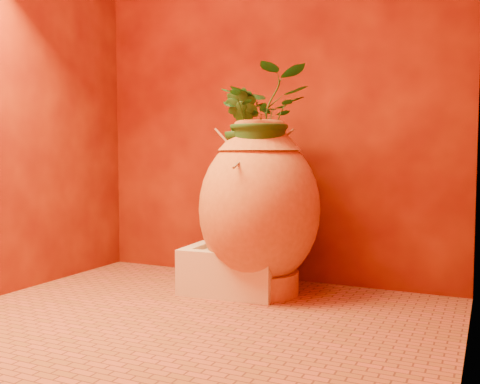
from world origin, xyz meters
The scene contains 12 objects.
floor centered at (0.00, 0.00, 0.00)m, with size 2.50×2.50×0.00m, color #9B4932.
wall_back centered at (0.00, 1.00, 1.25)m, with size 2.50×0.02×2.50m, color #520A04.
wall_left centered at (-1.25, 0.00, 1.25)m, with size 0.02×2.00×2.50m, color #520A04.
wall_right centered at (1.25, 0.00, 1.25)m, with size 0.02×2.00×2.50m, color #520A04.
amphora centered at (0.09, 0.60, 0.51)m, with size 0.89×0.89×1.02m.
stone_basin centered at (-0.06, 0.55, 0.13)m, with size 0.60×0.43×0.27m.
wine_bottle_a centered at (-0.16, 0.55, 0.26)m, with size 0.08×0.08×0.33m.
wine_bottle_b centered at (-0.04, 0.53, 0.26)m, with size 0.08×0.08×0.31m.
wine_bottle_c centered at (0.11, 0.62, 0.25)m, with size 0.07×0.07×0.30m.
wall_tap centered at (0.15, 0.92, 0.79)m, with size 0.07×0.14×0.15m.
plant_main centered at (0.12, 0.58, 1.04)m, with size 0.51×0.44×0.57m, color #1B4E1E.
plant_side centered at (0.02, 0.52, 0.98)m, with size 0.23×0.19×0.43m, color #1B4E1E.
Camera 1 is at (1.33, -2.28, 0.82)m, focal length 40.00 mm.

